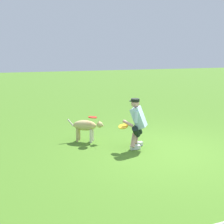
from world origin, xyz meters
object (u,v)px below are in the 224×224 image
Objects in this scene: dog at (86,126)px; person at (137,122)px; frisbee_held at (123,126)px; frisbee_flying at (93,117)px.

person is at bearing -9.86° from dog.
dog is 3.90× the size of frisbee_held.
dog is 1.20m from frisbee_held.
person is 5.25× the size of frisbee_held.
person is 1.35× the size of dog.
person is 1.24m from frisbee_flying.
frisbee_flying is (-0.14, 0.18, 0.29)m from dog.
person is at bearing 142.46° from frisbee_flying.
frisbee_held is at bearing 128.33° from frisbee_flying.
frisbee_flying reaches higher than dog.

